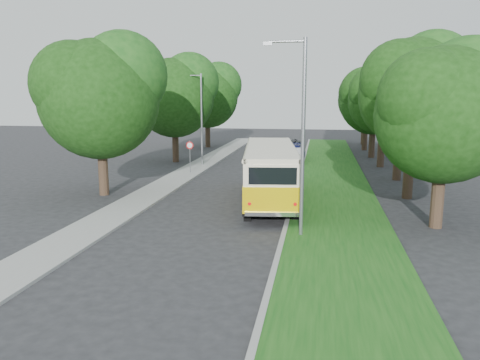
% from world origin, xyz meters
% --- Properties ---
extents(ground, '(120.00, 120.00, 0.00)m').
position_xyz_m(ground, '(0.00, 0.00, 0.00)').
color(ground, '#252528').
rests_on(ground, ground).
extents(curb, '(0.20, 70.00, 0.15)m').
position_xyz_m(curb, '(3.60, 5.00, 0.07)').
color(curb, gray).
rests_on(curb, ground).
extents(grass_verge, '(4.50, 70.00, 0.13)m').
position_xyz_m(grass_verge, '(5.95, 5.00, 0.07)').
color(grass_verge, '#164E15').
rests_on(grass_verge, ground).
extents(sidewalk, '(2.20, 70.00, 0.12)m').
position_xyz_m(sidewalk, '(-4.80, 5.00, 0.06)').
color(sidewalk, gray).
rests_on(sidewalk, ground).
extents(treeline, '(24.27, 41.91, 9.46)m').
position_xyz_m(treeline, '(3.15, 17.99, 5.93)').
color(treeline, '#332319').
rests_on(treeline, ground).
extents(lamppost_near, '(1.71, 0.16, 8.00)m').
position_xyz_m(lamppost_near, '(4.21, -2.50, 4.37)').
color(lamppost_near, gray).
rests_on(lamppost_near, ground).
extents(lamppost_far, '(1.71, 0.16, 7.50)m').
position_xyz_m(lamppost_far, '(-4.70, 16.00, 4.12)').
color(lamppost_far, gray).
rests_on(lamppost_far, ground).
extents(warning_sign, '(0.56, 0.10, 2.50)m').
position_xyz_m(warning_sign, '(-4.50, 11.98, 1.71)').
color(warning_sign, gray).
rests_on(warning_sign, ground).
extents(vintage_bus, '(4.01, 10.84, 3.14)m').
position_xyz_m(vintage_bus, '(2.35, 3.77, 1.57)').
color(vintage_bus, '#E0BC07').
rests_on(vintage_bus, ground).
extents(car_silver, '(2.69, 4.70, 1.51)m').
position_xyz_m(car_silver, '(1.98, 8.99, 0.75)').
color(car_silver, '#A8A8AD').
rests_on(car_silver, ground).
extents(car_white, '(1.91, 4.06, 1.28)m').
position_xyz_m(car_white, '(2.81, 19.07, 0.64)').
color(car_white, silver).
rests_on(car_white, ground).
extents(car_blue, '(2.29, 5.17, 1.47)m').
position_xyz_m(car_blue, '(2.59, 20.12, 0.74)').
color(car_blue, navy).
rests_on(car_blue, ground).
extents(car_grey, '(3.18, 5.28, 1.37)m').
position_xyz_m(car_grey, '(1.57, 27.21, 0.69)').
color(car_grey, '#565A5E').
rests_on(car_grey, ground).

